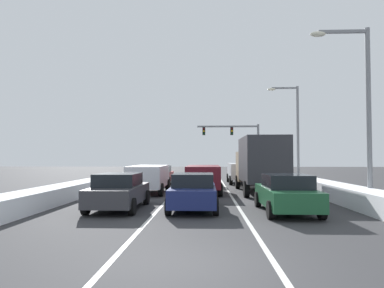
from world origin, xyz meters
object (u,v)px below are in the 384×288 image
(suv_maroon_center_lane_second, at_px, (203,177))
(sedan_red_left_lane_third, at_px, (160,175))
(suv_silver_right_lane_third, at_px, (241,171))
(sedan_charcoal_left_lane_nearest, at_px, (119,191))
(traffic_light_gantry, at_px, (239,138))
(box_truck_right_lane_second, at_px, (260,162))
(suv_white_left_lane_second, at_px, (149,176))
(sedan_black_center_lane_third, at_px, (204,176))
(street_lamp_right_mid, at_px, (294,125))
(sedan_navy_center_lane_nearest, at_px, (193,191))
(sedan_green_right_lane_nearest, at_px, (286,193))
(street_lamp_right_near, at_px, (360,99))

(suv_maroon_center_lane_second, height_order, sedan_red_left_lane_third, suv_maroon_center_lane_second)
(suv_silver_right_lane_third, bearing_deg, sedan_charcoal_left_lane_nearest, -113.99)
(suv_silver_right_lane_third, height_order, traffic_light_gantry, traffic_light_gantry)
(box_truck_right_lane_second, relative_size, sedan_charcoal_left_lane_nearest, 1.60)
(suv_maroon_center_lane_second, xyz_separation_m, suv_white_left_lane_second, (-3.30, -0.03, 0.00))
(suv_white_left_lane_second, height_order, traffic_light_gantry, traffic_light_gantry)
(suv_silver_right_lane_third, relative_size, sedan_black_center_lane_third, 1.09)
(suv_maroon_center_lane_second, bearing_deg, sedan_black_center_lane_third, 89.96)
(sedan_red_left_lane_third, relative_size, street_lamp_right_mid, 0.54)
(sedan_navy_center_lane_nearest, bearing_deg, sedan_green_right_lane_nearest, -10.46)
(sedan_black_center_lane_third, xyz_separation_m, sedan_charcoal_left_lane_nearest, (-3.49, -12.46, 0.00))
(suv_white_left_lane_second, bearing_deg, sedan_green_right_lane_nearest, -47.22)
(sedan_charcoal_left_lane_nearest, bearing_deg, sedan_navy_center_lane_nearest, 1.00)
(box_truck_right_lane_second, distance_m, suv_white_left_lane_second, 6.86)
(traffic_light_gantry, bearing_deg, sedan_charcoal_left_lane_nearest, -105.25)
(box_truck_right_lane_second, relative_size, traffic_light_gantry, 0.95)
(sedan_green_right_lane_nearest, height_order, sedan_navy_center_lane_nearest, same)
(box_truck_right_lane_second, bearing_deg, suv_white_left_lane_second, -176.68)
(suv_maroon_center_lane_second, bearing_deg, street_lamp_right_mid, 49.50)
(sedan_charcoal_left_lane_nearest, bearing_deg, traffic_light_gantry, 74.75)
(traffic_light_gantry, bearing_deg, sedan_green_right_lane_nearest, -91.62)
(box_truck_right_lane_second, distance_m, suv_maroon_center_lane_second, 3.62)
(sedan_navy_center_lane_nearest, relative_size, street_lamp_right_mid, 0.54)
(sedan_navy_center_lane_nearest, bearing_deg, suv_white_left_lane_second, 114.39)
(box_truck_right_lane_second, height_order, sedan_charcoal_left_lane_nearest, box_truck_right_lane_second)
(box_truck_right_lane_second, distance_m, sedan_charcoal_left_lane_nearest, 9.91)
(sedan_green_right_lane_nearest, height_order, street_lamp_right_near, street_lamp_right_near)
(sedan_black_center_lane_third, distance_m, street_lamp_right_near, 13.86)
(sedan_navy_center_lane_nearest, xyz_separation_m, street_lamp_right_near, (7.46, 1.22, 4.06))
(suv_white_left_lane_second, distance_m, traffic_light_gantry, 23.01)
(suv_white_left_lane_second, xyz_separation_m, traffic_light_gantry, (7.46, 21.48, 3.48))
(suv_maroon_center_lane_second, distance_m, sedan_red_left_lane_third, 7.92)
(sedan_red_left_lane_third, xyz_separation_m, street_lamp_right_near, (10.68, -12.37, 4.06))
(sedan_green_right_lane_nearest, height_order, sedan_charcoal_left_lane_nearest, same)
(sedan_red_left_lane_third, bearing_deg, sedan_charcoal_left_lane_nearest, -89.63)
(sedan_navy_center_lane_nearest, relative_size, traffic_light_gantry, 0.60)
(suv_maroon_center_lane_second, distance_m, street_lamp_right_mid, 12.44)
(sedan_red_left_lane_third, height_order, street_lamp_right_near, street_lamp_right_near)
(box_truck_right_lane_second, distance_m, sedan_red_left_lane_third, 9.80)
(suv_white_left_lane_second, distance_m, sedan_red_left_lane_third, 7.10)
(suv_maroon_center_lane_second, bearing_deg, suv_white_left_lane_second, -179.51)
(suv_silver_right_lane_third, distance_m, sedan_red_left_lane_third, 6.74)
(sedan_charcoal_left_lane_nearest, xyz_separation_m, street_lamp_right_near, (10.60, 1.28, 4.06))
(sedan_navy_center_lane_nearest, distance_m, street_lamp_right_near, 8.58)
(suv_silver_right_lane_third, relative_size, suv_maroon_center_lane_second, 1.00)
(street_lamp_right_near, bearing_deg, sedan_red_left_lane_third, 130.82)
(street_lamp_right_mid, bearing_deg, suv_white_left_lane_second, -140.62)
(box_truck_right_lane_second, relative_size, sedan_black_center_lane_third, 1.60)
(sedan_green_right_lane_nearest, distance_m, suv_maroon_center_lane_second, 7.95)
(suv_silver_right_lane_third, bearing_deg, sedan_black_center_lane_third, -143.45)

